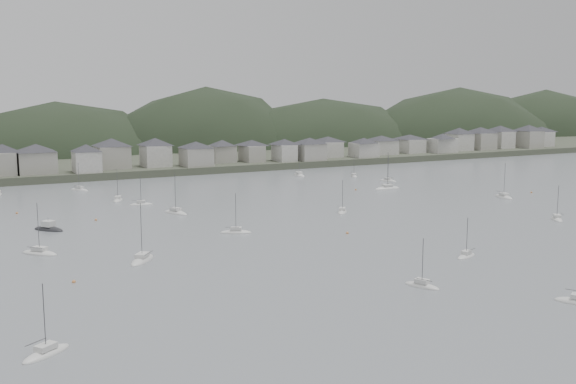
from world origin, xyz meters
TOP-DOWN VIEW (x-y plane):
  - ground at (0.00, 0.00)m, footprint 900.00×900.00m
  - far_shore_land at (0.00, 295.00)m, footprint 900.00×250.00m
  - forested_ridge at (4.83, 269.40)m, footprint 851.55×103.94m
  - waterfront_town at (50.59, 183.34)m, footprint 451.48×28.46m
  - sailboat_lead at (-32.87, 107.77)m, footprint 7.17×3.33m
  - moored_fleet at (-0.19, 56.03)m, footprint 230.61×178.65m
  - motor_launch_far at (-62.95, 81.60)m, footprint 7.84×8.80m
  - mooring_buoys at (-4.36, 62.09)m, footprint 159.08×124.02m

SIDE VIEW (x-z plane):
  - forested_ridge at x=4.83m, z-range -62.57..40.00m
  - ground at x=0.00m, z-range 0.00..0.00m
  - mooring_buoys at x=-4.36m, z-range -0.20..0.50m
  - moored_fleet at x=-0.19m, z-range -6.80..7.15m
  - sailboat_lead at x=-32.87m, z-range -4.55..4.92m
  - motor_launch_far at x=-62.95m, z-range -1.75..2.32m
  - far_shore_land at x=0.00m, z-range 0.00..3.00m
  - waterfront_town at x=50.59m, z-range 2.20..15.12m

